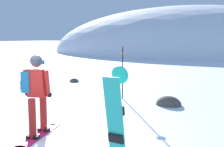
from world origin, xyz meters
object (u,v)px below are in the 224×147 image
object	(u,v)px
snowboarder_main	(36,93)
spare_snowboard	(116,119)
rock_dark	(169,105)
rock_mid	(74,82)
piste_marker_near	(123,69)

from	to	relation	value
snowboarder_main	spare_snowboard	world-z (taller)	snowboarder_main
rock_dark	rock_mid	size ratio (longest dim) A/B	1.68
snowboarder_main	rock_mid	bearing A→B (deg)	122.65
piste_marker_near	rock_mid	size ratio (longest dim) A/B	3.81
spare_snowboard	rock_mid	bearing A→B (deg)	132.83
snowboarder_main	spare_snowboard	bearing A→B (deg)	-12.94
snowboarder_main	rock_dark	size ratio (longest dim) A/B	2.22
snowboarder_main	rock_dark	xyz separation A→B (m)	(1.46, 4.04, -0.92)
spare_snowboard	rock_mid	size ratio (longest dim) A/B	3.46
spare_snowboard	snowboarder_main	bearing A→B (deg)	167.06
snowboarder_main	piste_marker_near	xyz separation A→B (m)	(-0.20, 4.10, 0.11)
spare_snowboard	piste_marker_near	distance (m)	5.22
spare_snowboard	rock_dark	xyz separation A→B (m)	(-0.78, 4.55, -0.83)
piste_marker_near	rock_dark	xyz separation A→B (m)	(1.66, -0.06, -1.03)
rock_dark	rock_mid	distance (m)	5.80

